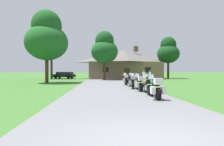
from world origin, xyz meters
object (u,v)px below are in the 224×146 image
(motorcycle_green_fifth_in_row, at_px, (130,81))
(bystander_white_shirt_beside_signpost, at_px, (144,75))
(motorcycle_green_nearest_to_camera, at_px, (156,89))
(parked_black_suv_far_left, at_px, (64,75))
(motorcycle_black_farthest_in_row, at_px, (126,80))
(tree_by_lodge_front, at_px, (105,49))
(motorcycle_yellow_second_in_row, at_px, (148,85))
(motorcycle_silver_fourth_in_row, at_px, (133,82))
(motorcycle_black_third_in_row, at_px, (140,84))
(bystander_white_shirt_near_lodge, at_px, (150,75))
(tree_left_near, at_px, (47,38))
(tree_right_of_lodge, at_px, (168,51))
(tree_left_far, at_px, (51,45))

(motorcycle_green_fifth_in_row, height_order, bystander_white_shirt_beside_signpost, bystander_white_shirt_beside_signpost)
(motorcycle_green_nearest_to_camera, distance_m, parked_black_suv_far_left, 31.52)
(motorcycle_green_fifth_in_row, distance_m, parked_black_suv_far_left, 23.83)
(motorcycle_black_farthest_in_row, distance_m, bystander_white_shirt_beside_signpost, 11.51)
(bystander_white_shirt_beside_signpost, xyz_separation_m, tree_by_lodge_front, (-6.53, 1.51, 4.50))
(motorcycle_yellow_second_in_row, bearing_deg, tree_by_lodge_front, 100.95)
(motorcycle_yellow_second_in_row, height_order, motorcycle_silver_fourth_in_row, same)
(motorcycle_green_nearest_to_camera, distance_m, bystander_white_shirt_beside_signpost, 21.22)
(motorcycle_green_fifth_in_row, bearing_deg, motorcycle_green_nearest_to_camera, -79.22)
(motorcycle_black_third_in_row, bearing_deg, motorcycle_green_fifth_in_row, 90.66)
(bystander_white_shirt_near_lodge, relative_size, bystander_white_shirt_beside_signpost, 0.99)
(motorcycle_yellow_second_in_row, bearing_deg, bystander_white_shirt_beside_signpost, 81.73)
(tree_left_near, bearing_deg, bystander_white_shirt_near_lodge, 24.87)
(motorcycle_black_third_in_row, relative_size, tree_by_lodge_front, 0.25)
(bystander_white_shirt_beside_signpost, relative_size, tree_right_of_lodge, 0.19)
(tree_right_of_lodge, height_order, tree_by_lodge_front, tree_right_of_lodge)
(motorcycle_yellow_second_in_row, xyz_separation_m, tree_left_near, (-9.94, 13.05, 5.33))
(motorcycle_green_nearest_to_camera, xyz_separation_m, tree_left_far, (-12.57, 28.37, 6.19))
(tree_right_of_lodge, distance_m, parked_black_suv_far_left, 22.47)
(motorcycle_silver_fourth_in_row, relative_size, tree_right_of_lodge, 0.24)
(bystander_white_shirt_beside_signpost, bearing_deg, motorcycle_green_fifth_in_row, 94.29)
(motorcycle_green_fifth_in_row, distance_m, bystander_white_shirt_near_lodge, 15.24)
(motorcycle_green_nearest_to_camera, distance_m, motorcycle_black_third_in_row, 3.95)
(motorcycle_green_fifth_in_row, xyz_separation_m, tree_left_far, (-12.64, 20.03, 6.19))
(tree_by_lodge_front, relative_size, parked_black_suv_far_left, 1.72)
(bystander_white_shirt_near_lodge, xyz_separation_m, tree_left_far, (-18.56, 5.99, 5.86))
(motorcycle_yellow_second_in_row, distance_m, motorcycle_green_fifth_in_row, 6.34)
(motorcycle_green_nearest_to_camera, xyz_separation_m, motorcycle_black_third_in_row, (0.02, 3.95, 0.00))
(motorcycle_green_nearest_to_camera, height_order, motorcycle_silver_fourth_in_row, same)
(tree_right_of_lodge, bearing_deg, motorcycle_green_nearest_to_camera, -112.23)
(motorcycle_silver_fourth_in_row, bearing_deg, tree_left_far, 127.80)
(tree_left_near, distance_m, parked_black_suv_far_left, 15.62)
(bystander_white_shirt_near_lodge, distance_m, tree_right_of_lodge, 9.37)
(motorcycle_green_fifth_in_row, height_order, tree_by_lodge_front, tree_by_lodge_front)
(motorcycle_green_nearest_to_camera, height_order, bystander_white_shirt_near_lodge, bystander_white_shirt_near_lodge)
(motorcycle_black_third_in_row, height_order, tree_by_lodge_front, tree_by_lodge_front)
(motorcycle_green_fifth_in_row, bearing_deg, parked_black_suv_far_left, 127.19)
(motorcycle_yellow_second_in_row, xyz_separation_m, bystander_white_shirt_beside_signpost, (4.39, 18.73, 0.33))
(motorcycle_silver_fourth_in_row, distance_m, motorcycle_black_farthest_in_row, 4.23)
(motorcycle_green_nearest_to_camera, bearing_deg, tree_left_far, 116.29)
(motorcycle_silver_fourth_in_row, height_order, tree_left_far, tree_left_far)
(bystander_white_shirt_near_lodge, height_order, tree_by_lodge_front, tree_by_lodge_front)
(bystander_white_shirt_beside_signpost, xyz_separation_m, tree_right_of_lodge, (7.04, 7.47, 4.79))
(motorcycle_black_third_in_row, xyz_separation_m, tree_left_near, (-9.86, 11.11, 5.34))
(motorcycle_green_nearest_to_camera, bearing_deg, bystander_white_shirt_beside_signpost, 80.18)
(motorcycle_green_nearest_to_camera, height_order, bystander_white_shirt_beside_signpost, bystander_white_shirt_beside_signpost)
(tree_left_far, bearing_deg, tree_left_near, -78.40)
(motorcycle_yellow_second_in_row, bearing_deg, motorcycle_black_farthest_in_row, 96.31)
(motorcycle_silver_fourth_in_row, distance_m, bystander_white_shirt_beside_signpost, 15.48)
(bystander_white_shirt_near_lodge, bearing_deg, tree_left_near, 95.55)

